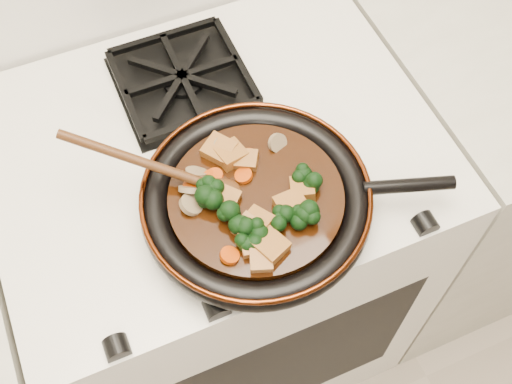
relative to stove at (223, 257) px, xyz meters
name	(u,v)px	position (x,y,z in m)	size (l,w,h in m)	color
stove	(223,257)	(0.00, 0.00, 0.00)	(0.76, 0.60, 0.90)	silver
burner_grate_front	(243,205)	(0.00, -0.14, 0.46)	(0.23, 0.23, 0.03)	black
burner_grate_back	(183,79)	(0.00, 0.14, 0.46)	(0.23, 0.23, 0.03)	black
skillet	(257,201)	(0.02, -0.16, 0.49)	(0.47, 0.36, 0.05)	black
braising_sauce	(256,199)	(0.01, -0.16, 0.50)	(0.27, 0.27, 0.02)	black
tofu_cube_0	(247,160)	(0.02, -0.10, 0.52)	(0.03, 0.03, 0.02)	brown
tofu_cube_1	(253,243)	(-0.02, -0.23, 0.52)	(0.04, 0.04, 0.02)	brown
tofu_cube_2	(231,155)	(0.01, -0.08, 0.52)	(0.04, 0.04, 0.02)	brown
tofu_cube_3	(270,247)	(0.00, -0.25, 0.52)	(0.04, 0.04, 0.02)	brown
tofu_cube_4	(291,206)	(0.05, -0.20, 0.52)	(0.04, 0.04, 0.02)	brown
tofu_cube_5	(302,189)	(0.08, -0.18, 0.52)	(0.04, 0.04, 0.02)	brown
tofu_cube_6	(227,199)	(-0.03, -0.15, 0.52)	(0.04, 0.03, 0.02)	brown
tofu_cube_7	(219,150)	(-0.01, -0.06, 0.52)	(0.04, 0.04, 0.02)	brown
tofu_cube_8	(249,230)	(-0.02, -0.21, 0.52)	(0.04, 0.04, 0.02)	brown
tofu_cube_9	(261,260)	(-0.02, -0.26, 0.52)	(0.04, 0.03, 0.02)	brown
tofu_cube_10	(256,225)	(-0.01, -0.21, 0.52)	(0.04, 0.04, 0.02)	brown
broccoli_floret_0	(307,179)	(0.10, -0.17, 0.52)	(0.06, 0.06, 0.05)	black
broccoli_floret_1	(249,229)	(-0.02, -0.21, 0.52)	(0.06, 0.06, 0.06)	black
broccoli_floret_2	(307,211)	(0.07, -0.22, 0.52)	(0.06, 0.06, 0.05)	black
broccoli_floret_3	(217,196)	(-0.04, -0.14, 0.52)	(0.06, 0.06, 0.05)	black
broccoli_floret_4	(305,214)	(0.07, -0.22, 0.52)	(0.06, 0.06, 0.05)	black
broccoli_floret_5	(283,218)	(0.03, -0.21, 0.52)	(0.05, 0.05, 0.05)	black
broccoli_floret_6	(210,193)	(-0.05, -0.13, 0.52)	(0.06, 0.06, 0.05)	black
broccoli_floret_7	(246,238)	(-0.03, -0.22, 0.52)	(0.06, 0.06, 0.05)	black
broccoli_floret_8	(235,219)	(-0.03, -0.19, 0.52)	(0.06, 0.06, 0.06)	black
broccoli_floret_9	(248,231)	(-0.02, -0.21, 0.52)	(0.06, 0.06, 0.05)	black
carrot_coin_0	(248,156)	(0.03, -0.09, 0.51)	(0.03, 0.03, 0.01)	#AC3504
carrot_coin_1	(193,186)	(-0.07, -0.11, 0.51)	(0.03, 0.03, 0.01)	#AC3504
carrot_coin_2	(244,175)	(0.01, -0.12, 0.51)	(0.03, 0.03, 0.01)	#AC3504
carrot_coin_3	(230,255)	(-0.06, -0.24, 0.51)	(0.03, 0.03, 0.01)	#AC3504
carrot_coin_4	(215,176)	(-0.03, -0.10, 0.51)	(0.03, 0.03, 0.01)	#AC3504
carrot_coin_5	(211,178)	(-0.04, -0.11, 0.51)	(0.03, 0.03, 0.01)	#AC3504
mushroom_slice_0	(223,148)	(0.00, -0.06, 0.52)	(0.04, 0.04, 0.01)	#7D6648
mushroom_slice_1	(196,173)	(-0.05, -0.09, 0.52)	(0.03, 0.03, 0.01)	#7D6648
mushroom_slice_2	(191,205)	(-0.08, -0.14, 0.52)	(0.04, 0.04, 0.01)	#7D6648
mushroom_slice_3	(278,143)	(0.08, -0.09, 0.52)	(0.03, 0.03, 0.01)	#7D6648
mushroom_slice_4	(191,189)	(-0.07, -0.11, 0.52)	(0.04, 0.04, 0.01)	#7D6648
wooden_spoon	(176,173)	(-0.09, -0.09, 0.54)	(0.14, 0.11, 0.25)	#3F210D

